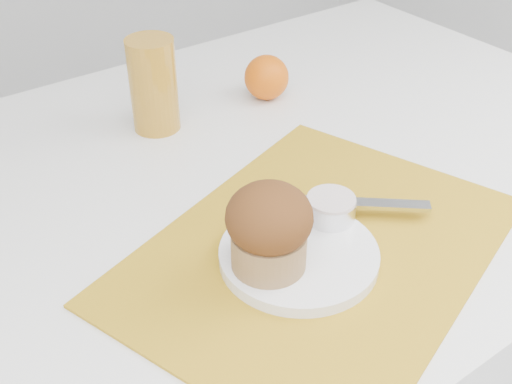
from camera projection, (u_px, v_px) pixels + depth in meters
table at (256, 348)px, 1.09m from camera, size 1.20×0.80×0.75m
placemat at (318, 249)px, 0.73m from camera, size 0.54×0.46×0.00m
plate at (299, 255)px, 0.70m from camera, size 0.20×0.20×0.01m
ramekin at (331, 209)px, 0.74m from camera, size 0.07×0.07×0.03m
cream at (331, 200)px, 0.73m from camera, size 0.07×0.07×0.01m
raspberry_near at (302, 215)px, 0.74m from camera, size 0.02×0.02×0.02m
raspberry_far at (305, 207)px, 0.75m from camera, size 0.02×0.02×0.02m
butter_knife at (339, 202)px, 0.77m from camera, size 0.18×0.15×0.01m
orange at (266, 77)px, 1.01m from camera, size 0.07×0.07×0.07m
juice_glass at (153, 85)px, 0.92m from camera, size 0.07×0.07×0.14m
muffin at (269, 228)px, 0.65m from camera, size 0.09×0.09×0.10m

